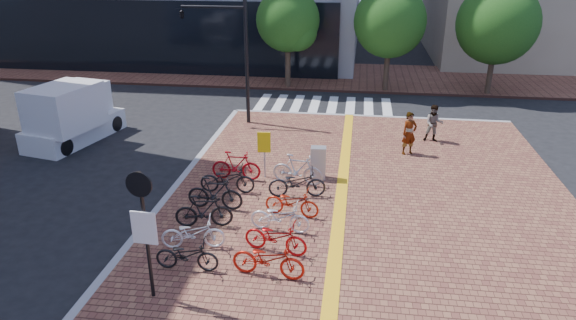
# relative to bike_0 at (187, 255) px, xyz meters

# --- Properties ---
(ground) EXTENTS (120.00, 120.00, 0.00)m
(ground) POSITION_rel_bike_0_xyz_m (1.88, 2.53, -0.60)
(ground) COLOR black
(ground) RESTS_ON ground
(kerb_north) EXTENTS (14.00, 0.25, 0.15)m
(kerb_north) POSITION_rel_bike_0_xyz_m (4.88, 14.53, -0.52)
(kerb_north) COLOR gray
(kerb_north) RESTS_ON ground
(far_sidewalk) EXTENTS (70.00, 8.00, 0.15)m
(far_sidewalk) POSITION_rel_bike_0_xyz_m (1.88, 23.53, -0.53)
(far_sidewalk) COLOR brown
(far_sidewalk) RESTS_ON ground
(crosswalk) EXTENTS (7.50, 4.00, 0.01)m
(crosswalk) POSITION_rel_bike_0_xyz_m (2.38, 16.53, -0.59)
(crosswalk) COLOR silver
(crosswalk) RESTS_ON ground
(street_trees) EXTENTS (16.20, 4.60, 6.35)m
(street_trees) POSITION_rel_bike_0_xyz_m (6.92, 19.98, 3.50)
(street_trees) COLOR #38281E
(street_trees) RESTS_ON far_sidewalk
(bike_0) EXTENTS (1.72, 0.62, 0.90)m
(bike_0) POSITION_rel_bike_0_xyz_m (0.00, 0.00, 0.00)
(bike_0) COLOR black
(bike_0) RESTS_ON sidewalk
(bike_1) EXTENTS (1.90, 0.94, 0.96)m
(bike_1) POSITION_rel_bike_0_xyz_m (-0.17, 1.07, 0.03)
(bike_1) COLOR white
(bike_1) RESTS_ON sidewalk
(bike_2) EXTENTS (1.84, 0.79, 1.07)m
(bike_2) POSITION_rel_bike_0_xyz_m (-0.22, 2.29, 0.08)
(bike_2) COLOR black
(bike_2) RESTS_ON sidewalk
(bike_3) EXTENTS (1.88, 0.60, 1.12)m
(bike_3) POSITION_rel_bike_0_xyz_m (-0.20, 3.49, 0.11)
(bike_3) COLOR black
(bike_3) RESTS_ON sidewalk
(bike_4) EXTENTS (1.96, 0.78, 1.01)m
(bike_4) POSITION_rel_bike_0_xyz_m (-0.11, 4.76, 0.05)
(bike_4) COLOR black
(bike_4) RESTS_ON sidewalk
(bike_5) EXTENTS (1.84, 0.52, 1.10)m
(bike_5) POSITION_rel_bike_0_xyz_m (-0.06, 5.87, 0.10)
(bike_5) COLOR #B90D17
(bike_5) RESTS_ON sidewalk
(bike_6) EXTENTS (2.01, 0.89, 1.02)m
(bike_6) POSITION_rel_bike_0_xyz_m (2.19, 0.01, 0.06)
(bike_6) COLOR #B2180C
(bike_6) RESTS_ON sidewalk
(bike_7) EXTENTS (1.95, 1.01, 0.98)m
(bike_7) POSITION_rel_bike_0_xyz_m (2.19, 1.18, 0.04)
(bike_7) COLOR #B80D0F
(bike_7) RESTS_ON sidewalk
(bike_8) EXTENTS (1.89, 0.80, 0.96)m
(bike_8) POSITION_rel_bike_0_xyz_m (2.13, 2.35, 0.03)
(bike_8) COLOR white
(bike_8) RESTS_ON sidewalk
(bike_9) EXTENTS (1.86, 0.91, 0.94)m
(bike_9) POSITION_rel_bike_0_xyz_m (2.36, 3.38, 0.02)
(bike_9) COLOR #B5210C
(bike_9) RESTS_ON sidewalk
(bike_10) EXTENTS (2.06, 1.00, 1.04)m
(bike_10) POSITION_rel_bike_0_xyz_m (2.35, 4.76, 0.07)
(bike_10) COLOR black
(bike_10) RESTS_ON sidewalk
(bike_11) EXTENTS (1.95, 0.85, 1.13)m
(bike_11) POSITION_rel_bike_0_xyz_m (2.25, 5.78, 0.12)
(bike_11) COLOR #B6B7BB
(bike_11) RESTS_ON sidewalk
(pedestrian_a) EXTENTS (0.78, 0.68, 1.81)m
(pedestrian_a) POSITION_rel_bike_0_xyz_m (6.45, 9.39, 0.45)
(pedestrian_a) COLOR gray
(pedestrian_a) RESTS_ON sidewalk
(pedestrian_b) EXTENTS (0.85, 0.69, 1.67)m
(pedestrian_b) POSITION_rel_bike_0_xyz_m (7.65, 11.09, 0.38)
(pedestrian_b) COLOR #515667
(pedestrian_b) RESTS_ON sidewalk
(utility_box) EXTENTS (0.59, 0.44, 1.23)m
(utility_box) POSITION_rel_bike_0_xyz_m (2.94, 6.41, 0.16)
(utility_box) COLOR #B7B7BC
(utility_box) RESTS_ON sidewalk
(yellow_sign) EXTENTS (0.49, 0.13, 1.80)m
(yellow_sign) POSITION_rel_bike_0_xyz_m (0.96, 6.18, 0.79)
(yellow_sign) COLOR #B7B7BC
(yellow_sign) RESTS_ON sidewalk
(notice_sign) EXTENTS (0.63, 0.15, 3.38)m
(notice_sign) POSITION_rel_bike_0_xyz_m (-0.49, -1.25, 1.68)
(notice_sign) COLOR black
(notice_sign) RESTS_ON sidewalk
(traffic_light_pole) EXTENTS (3.25, 1.25, 6.05)m
(traffic_light_pole) POSITION_rel_bike_0_xyz_m (-2.44, 12.61, 3.73)
(traffic_light_pole) COLOR black
(traffic_light_pole) RESTS_ON sidewalk
(box_truck) EXTENTS (2.96, 5.03, 2.73)m
(box_truck) POSITION_rel_bike_0_xyz_m (-8.41, 9.32, 0.68)
(box_truck) COLOR silver
(box_truck) RESTS_ON ground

